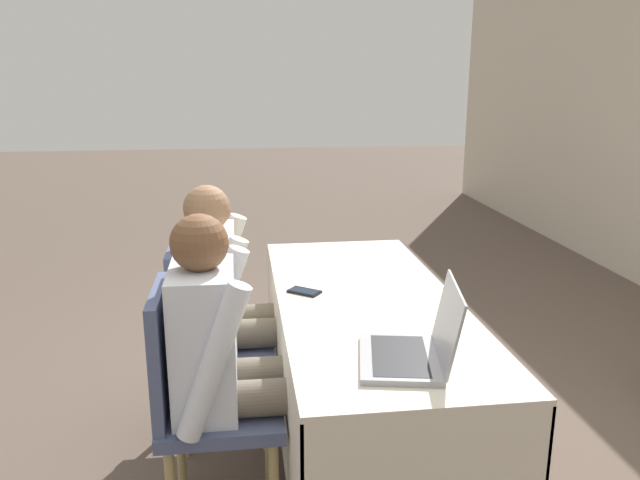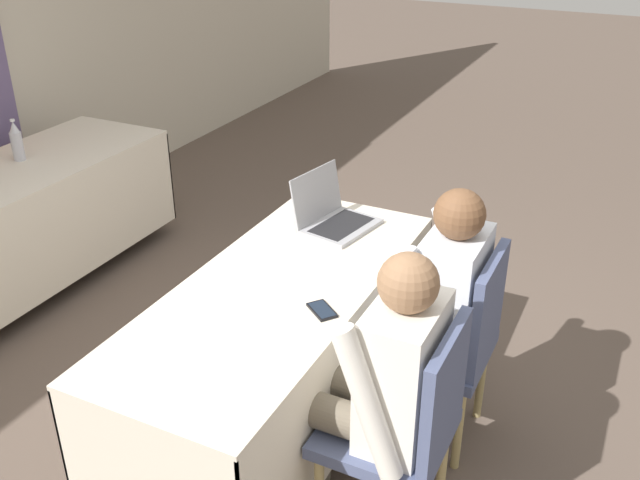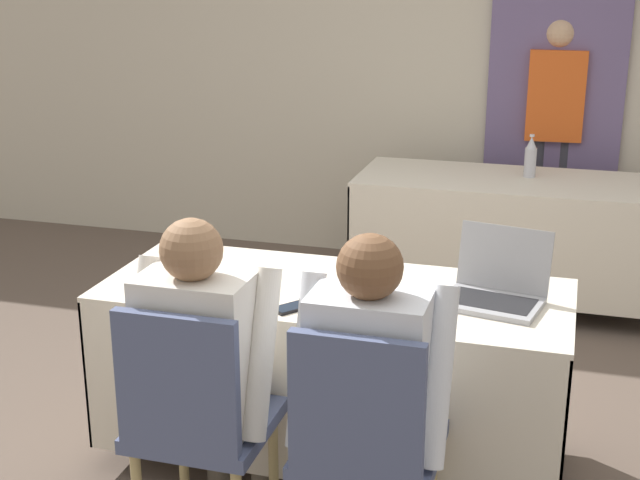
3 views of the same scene
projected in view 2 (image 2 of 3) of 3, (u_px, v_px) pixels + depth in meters
The scene contains 12 objects.
ground_plane at pixel (282, 426), 3.20m from camera, with size 24.00×24.00×0.00m, color brown.
conference_table_near at pixel (278, 323), 2.95m from camera, with size 1.77×0.72×0.74m.
conference_table_far at pixel (27, 195), 4.13m from camera, with size 1.77×0.72×0.74m.
laptop at pixel (334, 217), 3.33m from camera, with size 0.39×0.36×0.26m.
cell_phone at pixel (322, 310), 2.69m from camera, with size 0.14×0.15×0.01m.
paper_beside_laptop at pixel (321, 271), 2.97m from camera, with size 0.24×0.32×0.00m.
paper_centre_table at pixel (215, 352), 2.47m from camera, with size 0.22×0.31×0.00m.
water_bottle at pixel (17, 142), 4.09m from camera, with size 0.07×0.07×0.24m.
chair_near_left at pixel (406, 424), 2.48m from camera, with size 0.44×0.44×0.91m.
chair_near_right at pixel (454, 339), 2.94m from camera, with size 0.44×0.44×0.91m.
person_checkered_shirt at pixel (381, 379), 2.45m from camera, with size 0.50×0.52×1.17m.
person_white_shirt at pixel (432, 301), 2.91m from camera, with size 0.50×0.52×1.17m.
Camera 2 is at (-2.14, -1.24, 2.20)m, focal length 40.00 mm.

